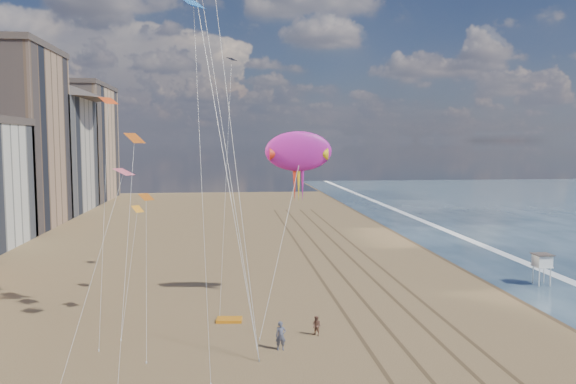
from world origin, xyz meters
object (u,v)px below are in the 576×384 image
object	(u,v)px
lifeguard_stand	(542,261)
grounded_kite	(229,320)
kite_flyer_a	(281,336)
kite_flyer_b	(317,326)
show_kite	(299,152)

from	to	relation	value
lifeguard_stand	grounded_kite	xyz separation A→B (m)	(-30.02, -7.82, -2.22)
lifeguard_stand	grounded_kite	size ratio (longest dim) A/B	1.56
lifeguard_stand	kite_flyer_a	xyz separation A→B (m)	(-26.64, -14.18, -1.36)
kite_flyer_a	kite_flyer_b	world-z (taller)	kite_flyer_a
kite_flyer_b	grounded_kite	bearing A→B (deg)	-169.75
grounded_kite	kite_flyer_a	distance (m)	7.25
grounded_kite	show_kite	distance (m)	14.96
grounded_kite	kite_flyer_b	world-z (taller)	kite_flyer_b
grounded_kite	lifeguard_stand	bearing A→B (deg)	19.92
show_kite	grounded_kite	bearing A→B (deg)	-140.65
lifeguard_stand	kite_flyer_b	distance (m)	26.61
show_kite	lifeguard_stand	bearing A→B (deg)	6.93
show_kite	kite_flyer_a	bearing A→B (deg)	-102.99
lifeguard_stand	show_kite	size ratio (longest dim) A/B	0.19
show_kite	kite_flyer_b	distance (m)	15.06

